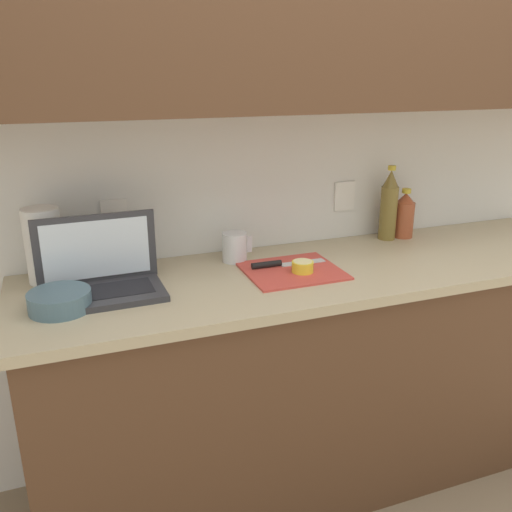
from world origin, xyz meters
TOP-DOWN VIEW (x-y plane):
  - ground_plane at (0.00, 0.00)m, footprint 12.00×12.00m
  - wall_back at (-0.00, 0.23)m, footprint 5.20×0.38m
  - counter_unit at (0.02, 0.00)m, footprint 2.25×0.61m
  - laptop at (-0.82, 0.04)m, footprint 0.38×0.24m
  - cutting_board at (-0.18, 0.00)m, footprint 0.33×0.29m
  - knife at (-0.22, 0.05)m, footprint 0.28×0.04m
  - lemon_half_cut at (-0.15, -0.03)m, footprint 0.08×0.08m
  - bottle_green_soda at (0.44, 0.22)m, footprint 0.08×0.08m
  - bottle_oil_tall at (0.36, 0.22)m, footprint 0.07×0.07m
  - measuring_cup at (-0.33, 0.18)m, footprint 0.11×0.09m
  - bowl_white at (-0.95, -0.05)m, footprint 0.18×0.18m
  - paper_towel_roll at (-0.98, 0.21)m, footprint 0.12×0.12m

SIDE VIEW (x-z plane):
  - ground_plane at x=0.00m, z-range 0.00..0.00m
  - counter_unit at x=0.02m, z-range 0.01..0.89m
  - cutting_board at x=-0.18m, z-range 0.88..0.89m
  - knife at x=-0.22m, z-range 0.89..0.91m
  - lemon_half_cut at x=-0.15m, z-range 0.89..0.93m
  - bowl_white at x=-0.95m, z-range 0.88..0.94m
  - measuring_cup at x=-0.33m, z-range 0.88..0.99m
  - laptop at x=-0.82m, z-range 0.82..1.06m
  - bottle_green_soda at x=0.44m, z-range 0.87..1.08m
  - paper_towel_roll at x=-0.98m, z-range 0.88..1.14m
  - bottle_oil_tall at x=0.36m, z-range 0.87..1.18m
  - wall_back at x=0.00m, z-range 0.26..2.86m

